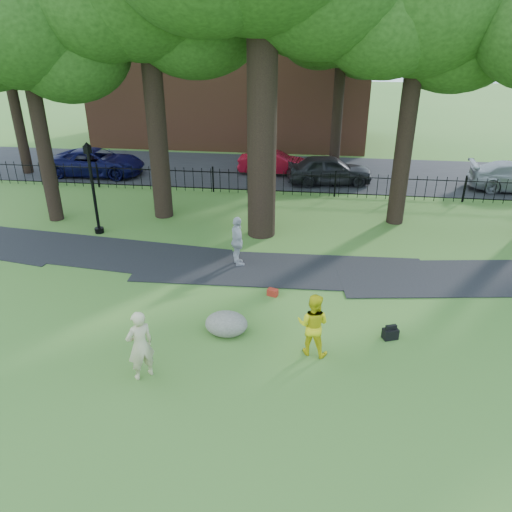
# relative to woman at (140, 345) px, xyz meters

# --- Properties ---
(ground) EXTENTS (120.00, 120.00, 0.00)m
(ground) POSITION_rel_woman_xyz_m (1.84, 2.14, -0.92)
(ground) COLOR #3E7027
(ground) RESTS_ON ground
(footpath) EXTENTS (36.07, 3.85, 0.03)m
(footpath) POSITION_rel_woman_xyz_m (2.84, 6.04, -0.92)
(footpath) COLOR black
(footpath) RESTS_ON ground
(street) EXTENTS (80.00, 7.00, 0.02)m
(street) POSITION_rel_woman_xyz_m (1.84, 18.14, -0.92)
(street) COLOR black
(street) RESTS_ON ground
(iron_fence) EXTENTS (44.00, 0.04, 1.20)m
(iron_fence) POSITION_rel_woman_xyz_m (1.84, 14.14, -0.32)
(iron_fence) COLOR black
(iron_fence) RESTS_ON ground
(brick_building) EXTENTS (18.00, 8.00, 12.00)m
(brick_building) POSITION_rel_woman_xyz_m (-2.16, 26.14, 5.08)
(brick_building) COLOR brown
(brick_building) RESTS_ON ground
(tree_row) EXTENTS (26.82, 7.96, 12.42)m
(tree_row) POSITION_rel_woman_xyz_m (2.35, 10.54, 7.23)
(tree_row) COLOR black
(tree_row) RESTS_ON ground
(woman) EXTENTS (0.79, 0.78, 1.84)m
(woman) POSITION_rel_woman_xyz_m (0.00, 0.00, 0.00)
(woman) COLOR #C4B787
(woman) RESTS_ON ground
(man) EXTENTS (0.97, 0.83, 1.73)m
(man) POSITION_rel_woman_xyz_m (4.05, 1.48, -0.06)
(man) COLOR yellow
(man) RESTS_ON ground
(pedestrian) EXTENTS (0.82, 1.15, 1.81)m
(pedestrian) POSITION_rel_woman_xyz_m (1.33, 6.27, -0.02)
(pedestrian) COLOR #ADADB2
(pedestrian) RESTS_ON ground
(boulder) EXTENTS (1.30, 1.06, 0.69)m
(boulder) POSITION_rel_woman_xyz_m (1.68, 2.09, -0.57)
(boulder) COLOR #696758
(boulder) RESTS_ON ground
(lamppost) EXTENTS (0.37, 0.37, 3.69)m
(lamppost) POSITION_rel_woman_xyz_m (-4.72, 8.45, 0.89)
(lamppost) COLOR black
(lamppost) RESTS_ON ground
(backpack) EXTENTS (0.47, 0.38, 0.30)m
(backpack) POSITION_rel_woman_xyz_m (6.17, 2.38, -0.77)
(backpack) COLOR black
(backpack) RESTS_ON ground
(red_bag) EXTENTS (0.37, 0.29, 0.22)m
(red_bag) POSITION_rel_woman_xyz_m (2.76, 4.29, -0.81)
(red_bag) COLOR maroon
(red_bag) RESTS_ON ground
(red_sedan) EXTENTS (3.88, 1.41, 1.27)m
(red_sedan) POSITION_rel_woman_xyz_m (1.52, 17.64, -0.28)
(red_sedan) COLOR maroon
(red_sedan) RESTS_ON ground
(navy_van) EXTENTS (5.12, 2.36, 1.42)m
(navy_van) POSITION_rel_woman_xyz_m (-8.10, 16.26, -0.21)
(navy_van) COLOR #0B0B37
(navy_van) RESTS_ON ground
(grey_car) EXTENTS (4.58, 2.42, 1.49)m
(grey_car) POSITION_rel_woman_xyz_m (4.57, 16.26, -0.18)
(grey_car) COLOR black
(grey_car) RESTS_ON ground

